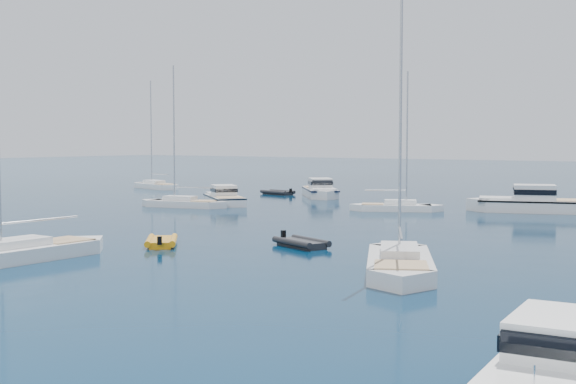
# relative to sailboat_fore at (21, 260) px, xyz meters

# --- Properties ---
(ground) EXTENTS (400.00, 400.00, 0.00)m
(ground) POSITION_rel_sailboat_fore_xyz_m (9.43, -2.71, 0.00)
(ground) COLOR #082F4E
(ground) RESTS_ON ground
(motor_cruiser_far_l) EXTENTS (8.49, 7.62, 2.30)m
(motor_cruiser_far_l) POSITION_rel_sailboat_fore_xyz_m (-12.95, 31.32, 0.00)
(motor_cruiser_far_l) COLOR white
(motor_cruiser_far_l) RESTS_ON ground
(motor_cruiser_distant) EXTENTS (11.54, 6.84, 2.90)m
(motor_cruiser_distant) POSITION_rel_sailboat_fore_xyz_m (12.96, 40.01, 0.00)
(motor_cruiser_distant) COLOR silver
(motor_cruiser_distant) RESTS_ON ground
(motor_cruiser_horizon) EXTENTS (8.45, 9.20, 2.52)m
(motor_cruiser_horizon) POSITION_rel_sailboat_fore_xyz_m (-10.30, 44.01, 0.00)
(motor_cruiser_horizon) COLOR silver
(motor_cruiser_horizon) RESTS_ON ground
(sailboat_fore) EXTENTS (3.03, 10.90, 15.94)m
(sailboat_fore) POSITION_rel_sailboat_fore_xyz_m (0.00, 0.00, 0.00)
(sailboat_fore) COLOR silver
(sailboat_fore) RESTS_ON ground
(sailboat_mid_r) EXTENTS (7.57, 10.97, 16.03)m
(sailboat_mid_r) POSITION_rel_sailboat_fore_xyz_m (16.88, 7.79, 0.00)
(sailboat_mid_r) COLOR silver
(sailboat_mid_r) RESTS_ON ground
(sailboat_mid_l) EXTENTS (9.16, 4.45, 13.03)m
(sailboat_mid_l) POSITION_rel_sailboat_fore_xyz_m (-13.91, 26.91, 0.00)
(sailboat_mid_l) COLOR silver
(sailboat_mid_l) RESTS_ON ground
(sailboat_centre) EXTENTS (8.31, 5.68, 12.12)m
(sailboat_centre) POSITION_rel_sailboat_fore_xyz_m (3.34, 34.42, 0.00)
(sailboat_centre) COLOR white
(sailboat_centre) RESTS_ON ground
(sailboat_far_l) EXTENTS (9.68, 4.75, 13.77)m
(sailboat_far_l) POSITION_rel_sailboat_fore_xyz_m (-34.52, 44.27, 0.00)
(sailboat_far_l) COLOR white
(sailboat_far_l) RESTS_ON ground
(tender_yellow) EXTENTS (3.99, 4.14, 0.95)m
(tender_yellow) POSITION_rel_sailboat_fore_xyz_m (1.90, 7.91, 0.00)
(tender_yellow) COLOR orange
(tender_yellow) RESTS_ON ground
(tender_grey_near) EXTENTS (4.13, 3.20, 0.95)m
(tender_grey_near) POSITION_rel_sailboat_fore_xyz_m (8.73, 11.97, 0.00)
(tender_grey_near) COLOR black
(tender_grey_near) RESTS_ON ground
(tender_grey_far) EXTENTS (4.29, 2.80, 0.95)m
(tender_grey_far) POSITION_rel_sailboat_fore_xyz_m (-16.20, 44.54, 0.00)
(tender_grey_far) COLOR black
(tender_grey_far) RESTS_ON ground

